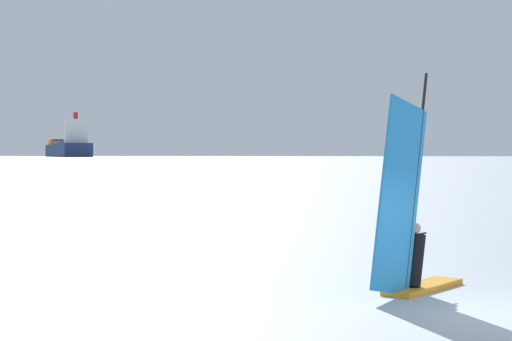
% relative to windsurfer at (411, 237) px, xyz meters
% --- Properties ---
extents(ground_plane, '(4000.00, 4000.00, 0.00)m').
position_rel_windsurfer_xyz_m(ground_plane, '(1.10, -2.18, -1.13)').
color(ground_plane, '#9EA8B2').
extents(windsurfer, '(2.31, 2.80, 4.49)m').
position_rel_windsurfer_xyz_m(windsurfer, '(0.00, 0.00, 0.00)').
color(windsurfer, orange).
rests_on(windsurfer, ground_plane).
extents(cargo_ship, '(86.93, 182.88, 39.59)m').
position_rel_windsurfer_xyz_m(cargo_ship, '(-194.69, 759.28, 7.32)').
color(cargo_ship, navy).
rests_on(cargo_ship, ground_plane).
extents(distant_headland, '(890.98, 482.89, 32.44)m').
position_rel_windsurfer_xyz_m(distant_headland, '(-28.14, 1243.25, 15.09)').
color(distant_headland, '#60665B').
rests_on(distant_headland, ground_plane).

